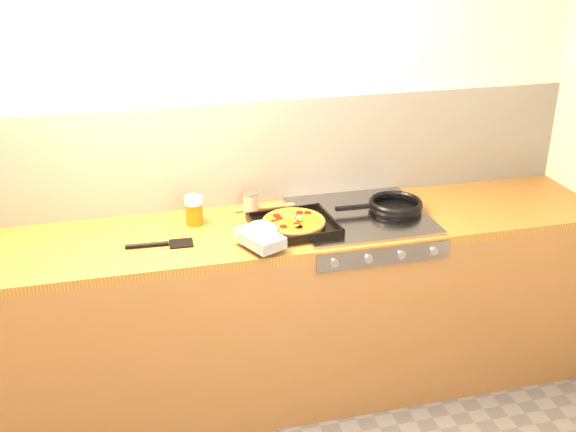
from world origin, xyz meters
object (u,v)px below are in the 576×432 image
object	(u,v)px
frying_pan	(394,206)
tomato_can	(251,203)
juice_glass	(194,210)
pizza_on_tray	(284,226)

from	to	relation	value
frying_pan	tomato_can	bearing A→B (deg)	165.48
juice_glass	pizza_on_tray	bearing A→B (deg)	-29.59
frying_pan	tomato_can	size ratio (longest dim) A/B	4.29
pizza_on_tray	frying_pan	xyz separation A→B (m)	(0.56, 0.10, -0.00)
tomato_can	juice_glass	size ratio (longest dim) A/B	0.73
pizza_on_tray	frying_pan	distance (m)	0.57
juice_glass	frying_pan	bearing A→B (deg)	-6.36
pizza_on_tray	tomato_can	size ratio (longest dim) A/B	4.87
pizza_on_tray	frying_pan	world-z (taller)	pizza_on_tray
pizza_on_tray	juice_glass	bearing A→B (deg)	150.41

